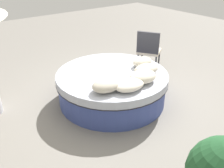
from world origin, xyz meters
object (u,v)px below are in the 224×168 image
round_bed (112,86)px  throw_pillow_1 (129,85)px  throw_pillow_3 (146,69)px  throw_pillow_4 (142,62)px  throw_pillow_2 (143,77)px  throw_pillow_0 (107,85)px  patio_chair (149,48)px

round_bed → throw_pillow_1: size_ratio=3.88×
throw_pillow_1 → round_bed: bearing=-103.1°
round_bed → throw_pillow_3: bearing=139.5°
throw_pillow_1 → throw_pillow_4: size_ratio=1.27×
throw_pillow_4 → throw_pillow_1: bearing=34.5°
throw_pillow_1 → throw_pillow_2: 0.36m
round_bed → throw_pillow_4: 0.77m
throw_pillow_0 → throw_pillow_4: throw_pillow_0 is taller
throw_pillow_1 → throw_pillow_3: size_ratio=1.06×
throw_pillow_0 → round_bed: bearing=-134.3°
patio_chair → round_bed: bearing=-101.1°
throw_pillow_0 → patio_chair: patio_chair is taller
throw_pillow_0 → throw_pillow_1: (-0.31, 0.19, -0.02)m
throw_pillow_3 → throw_pillow_4: size_ratio=1.21×
throw_pillow_0 → patio_chair: bearing=-151.7°
round_bed → throw_pillow_0: 0.78m
round_bed → throw_pillow_0: size_ratio=4.07×
throw_pillow_1 → throw_pillow_3: bearing=-157.5°
throw_pillow_2 → throw_pillow_4: bearing=-132.7°
throw_pillow_0 → throw_pillow_2: throw_pillow_0 is taller
throw_pillow_3 → throw_pillow_4: same height
throw_pillow_0 → throw_pillow_3: 0.95m
round_bed → throw_pillow_2: size_ratio=4.09×
throw_pillow_2 → patio_chair: (-1.37, -1.22, -0.12)m
throw_pillow_2 → throw_pillow_3: (-0.28, -0.20, -0.01)m
throw_pillow_1 → patio_chair: size_ratio=0.55×
round_bed → patio_chair: bearing=-158.5°
round_bed → throw_pillow_1: (0.16, 0.67, 0.37)m
patio_chair → throw_pillow_0: bearing=-94.2°
throw_pillow_0 → throw_pillow_2: (-0.67, 0.13, -0.00)m
throw_pillow_0 → throw_pillow_1: throw_pillow_0 is taller
throw_pillow_4 → patio_chair: bearing=-141.4°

